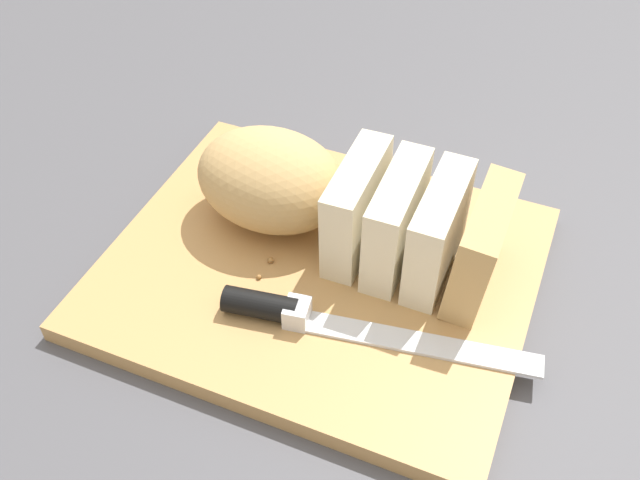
% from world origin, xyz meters
% --- Properties ---
extents(ground_plane, '(3.00, 3.00, 0.00)m').
position_xyz_m(ground_plane, '(0.00, 0.00, 0.00)').
color(ground_plane, '#4C4C51').
extents(cutting_board, '(0.39, 0.33, 0.02)m').
position_xyz_m(cutting_board, '(0.00, 0.00, 0.01)').
color(cutting_board, tan).
rests_on(cutting_board, ground_plane).
extents(bread_loaf, '(0.29, 0.11, 0.09)m').
position_xyz_m(bread_loaf, '(-0.00, 0.04, 0.06)').
color(bread_loaf, tan).
rests_on(bread_loaf, cutting_board).
extents(bread_knife, '(0.26, 0.08, 0.02)m').
position_xyz_m(bread_knife, '(0.02, -0.07, 0.03)').
color(bread_knife, silver).
rests_on(bread_knife, cutting_board).
extents(crumb_near_knife, '(0.01, 0.01, 0.01)m').
position_xyz_m(crumb_near_knife, '(-0.04, -0.02, 0.02)').
color(crumb_near_knife, '#A8753D').
rests_on(crumb_near_knife, cutting_board).
extents(crumb_near_loaf, '(0.00, 0.00, 0.00)m').
position_xyz_m(crumb_near_loaf, '(-0.04, -0.04, 0.02)').
color(crumb_near_loaf, '#A8753D').
rests_on(crumb_near_loaf, cutting_board).
extents(crumb_stray_left, '(0.01, 0.01, 0.01)m').
position_xyz_m(crumb_stray_left, '(0.03, 0.01, 0.02)').
color(crumb_stray_left, '#A8753D').
rests_on(crumb_stray_left, cutting_board).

